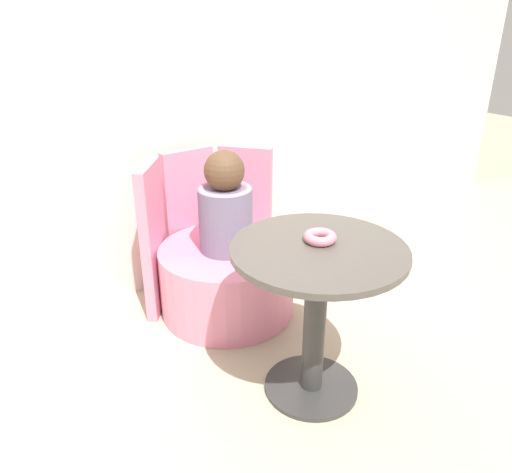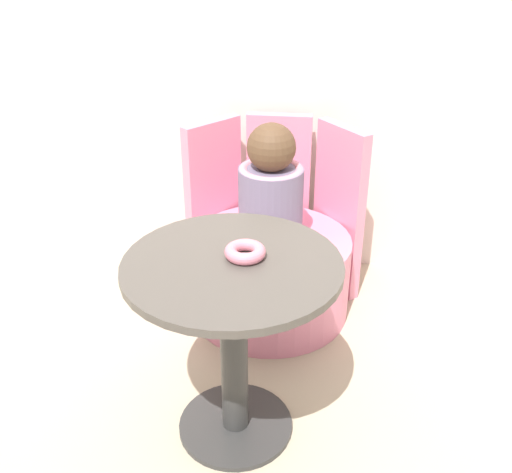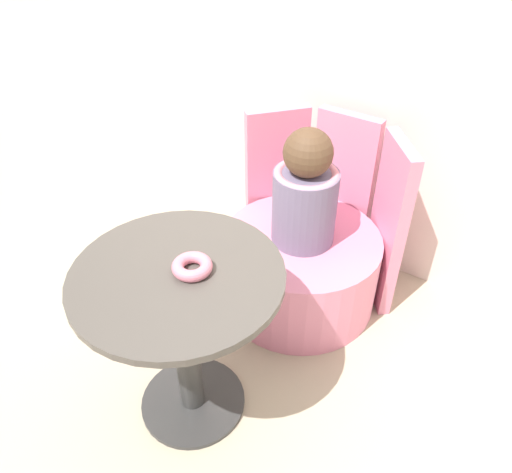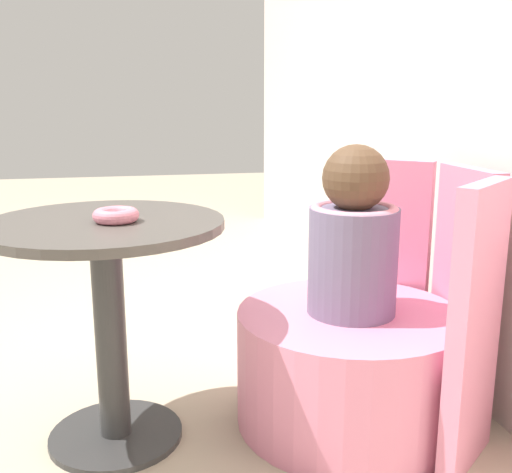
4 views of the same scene
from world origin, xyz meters
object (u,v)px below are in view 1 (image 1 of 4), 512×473
at_px(tub_chair, 227,280).
at_px(child_figure, 225,206).
at_px(round_table, 316,292).
at_px(donut, 320,237).

distance_m(tub_chair, child_figure, 0.40).
xyz_separation_m(tub_chair, child_figure, (0.00, 0.00, 0.40)).
bearing_deg(child_figure, round_table, -93.55).
bearing_deg(child_figure, donut, -90.86).
xyz_separation_m(round_table, child_figure, (0.04, 0.69, 0.11)).
height_order(tub_chair, child_figure, child_figure).
height_order(round_table, child_figure, child_figure).
bearing_deg(round_table, child_figure, 86.45).
bearing_deg(donut, round_table, -135.81).
bearing_deg(child_figure, tub_chair, -97.13).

